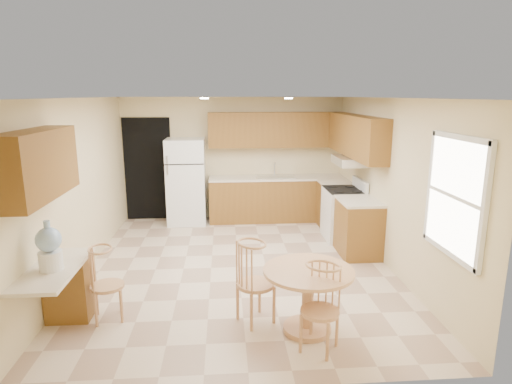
{
  "coord_description": "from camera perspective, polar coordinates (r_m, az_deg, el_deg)",
  "views": [
    {
      "loc": [
        -0.19,
        -6.05,
        2.55
      ],
      "look_at": [
        0.29,
        0.3,
        1.09
      ],
      "focal_mm": 30.0,
      "sensor_mm": 36.0,
      "label": 1
    }
  ],
  "objects": [
    {
      "name": "floor",
      "position": [
        6.56,
        -2.33,
        -9.96
      ],
      "size": [
        5.5,
        5.5,
        0.0
      ],
      "primitive_type": "plane",
      "color": "beige",
      "rests_on": "ground"
    },
    {
      "name": "ceiling",
      "position": [
        6.05,
        -2.55,
        12.43
      ],
      "size": [
        4.5,
        5.5,
        0.02
      ],
      "primitive_type": "cube",
      "color": "white",
      "rests_on": "wall_back"
    },
    {
      "name": "wall_back",
      "position": [
        8.89,
        -3.04,
        4.48
      ],
      "size": [
        4.5,
        0.02,
        2.5
      ],
      "primitive_type": "cube",
      "color": "beige",
      "rests_on": "floor"
    },
    {
      "name": "wall_front",
      "position": [
        3.55,
        -0.91,
        -8.56
      ],
      "size": [
        4.5,
        0.02,
        2.5
      ],
      "primitive_type": "cube",
      "color": "beige",
      "rests_on": "floor"
    },
    {
      "name": "wall_left",
      "position": [
        6.52,
        -22.62,
        0.4
      ],
      "size": [
        0.02,
        5.5,
        2.5
      ],
      "primitive_type": "cube",
      "color": "beige",
      "rests_on": "floor"
    },
    {
      "name": "wall_right",
      "position": [
        6.65,
        17.34,
        1.04
      ],
      "size": [
        0.02,
        5.5,
        2.5
      ],
      "primitive_type": "cube",
      "color": "beige",
      "rests_on": "floor"
    },
    {
      "name": "doorway",
      "position": [
        9.04,
        -14.19,
        2.96
      ],
      "size": [
        0.9,
        0.02,
        2.1
      ],
      "primitive_type": "cube",
      "color": "black",
      "rests_on": "floor"
    },
    {
      "name": "base_cab_back",
      "position": [
        8.82,
        2.76,
        -0.99
      ],
      "size": [
        2.75,
        0.6,
        0.87
      ],
      "primitive_type": "cube",
      "color": "brown",
      "rests_on": "floor"
    },
    {
      "name": "counter_back",
      "position": [
        8.72,
        2.8,
        1.91
      ],
      "size": [
        2.75,
        0.63,
        0.04
      ],
      "primitive_type": "cube",
      "color": "beige",
      "rests_on": "base_cab_back"
    },
    {
      "name": "base_cab_right_a",
      "position": [
        8.45,
        10.51,
        -1.81
      ],
      "size": [
        0.6,
        0.59,
        0.87
      ],
      "primitive_type": "cube",
      "color": "brown",
      "rests_on": "floor"
    },
    {
      "name": "counter_right_a",
      "position": [
        8.35,
        10.64,
        1.22
      ],
      "size": [
        0.63,
        0.59,
        0.04
      ],
      "primitive_type": "cube",
      "color": "beige",
      "rests_on": "base_cab_right_a"
    },
    {
      "name": "base_cab_right_b",
      "position": [
        7.11,
        13.47,
        -4.76
      ],
      "size": [
        0.6,
        0.8,
        0.87
      ],
      "primitive_type": "cube",
      "color": "brown",
      "rests_on": "floor"
    },
    {
      "name": "counter_right_b",
      "position": [
        6.99,
        13.67,
        -1.2
      ],
      "size": [
        0.63,
        0.8,
        0.04
      ],
      "primitive_type": "cube",
      "color": "beige",
      "rests_on": "base_cab_right_b"
    },
    {
      "name": "upper_cab_back",
      "position": [
        8.72,
        2.76,
        8.28
      ],
      "size": [
        2.75,
        0.33,
        0.7
      ],
      "primitive_type": "cube",
      "color": "brown",
      "rests_on": "wall_back"
    },
    {
      "name": "upper_cab_right",
      "position": [
        7.64,
        13.17,
        7.31
      ],
      "size": [
        0.33,
        2.42,
        0.7
      ],
      "primitive_type": "cube",
      "color": "brown",
      "rests_on": "wall_right"
    },
    {
      "name": "upper_cab_left",
      "position": [
        4.88,
        -27.11,
        3.26
      ],
      "size": [
        0.33,
        1.4,
        0.7
      ],
      "primitive_type": "cube",
      "color": "brown",
      "rests_on": "wall_left"
    },
    {
      "name": "sink",
      "position": [
        8.71,
        2.64,
        2.05
      ],
      "size": [
        0.78,
        0.44,
        0.01
      ],
      "primitive_type": "cube",
      "color": "silver",
      "rests_on": "counter_back"
    },
    {
      "name": "range_hood",
      "position": [
        7.63,
        12.46,
        4.09
      ],
      "size": [
        0.5,
        0.76,
        0.14
      ],
      "primitive_type": "cube",
      "color": "silver",
      "rests_on": "upper_cab_right"
    },
    {
      "name": "desk_pedestal",
      "position": [
        5.51,
        -23.56,
        -11.63
      ],
      "size": [
        0.48,
        0.42,
        0.72
      ],
      "primitive_type": "cube",
      "color": "brown",
      "rests_on": "floor"
    },
    {
      "name": "desk_top",
      "position": [
        5.04,
        -25.36,
        -9.32
      ],
      "size": [
        0.5,
        1.2,
        0.04
      ],
      "primitive_type": "cube",
      "color": "beige",
      "rests_on": "desk_pedestal"
    },
    {
      "name": "window",
      "position": [
        4.96,
        25.05,
        -0.54
      ],
      "size": [
        0.06,
        1.12,
        1.3
      ],
      "color": "white",
      "rests_on": "wall_right"
    },
    {
      "name": "can_light_a",
      "position": [
        7.25,
        -6.9,
        12.3
      ],
      "size": [
        0.14,
        0.14,
        0.02
      ],
      "primitive_type": "cylinder",
      "color": "white",
      "rests_on": "ceiling"
    },
    {
      "name": "can_light_b",
      "position": [
        7.33,
        4.36,
        12.36
      ],
      "size": [
        0.14,
        0.14,
        0.02
      ],
      "primitive_type": "cylinder",
      "color": "white",
      "rests_on": "ceiling"
    },
    {
      "name": "refrigerator",
      "position": [
        8.65,
        -9.26,
        1.41
      ],
      "size": [
        0.75,
        0.73,
        1.7
      ],
      "color": "white",
      "rests_on": "floor"
    },
    {
      "name": "stove",
      "position": [
        7.81,
        11.59,
        -2.81
      ],
      "size": [
        0.65,
        0.76,
        1.09
      ],
      "color": "white",
      "rests_on": "floor"
    },
    {
      "name": "dining_table",
      "position": [
        4.77,
        6.95,
        -12.98
      ],
      "size": [
        0.98,
        0.98,
        0.72
      ],
      "rotation": [
        0.0,
        0.0,
        -0.12
      ],
      "color": "tan",
      "rests_on": "floor"
    },
    {
      "name": "chair_table_a",
      "position": [
        4.8,
        0.03,
        -11.29
      ],
      "size": [
        0.42,
        0.54,
        0.95
      ],
      "rotation": [
        0.0,
        0.0,
        -1.08
      ],
      "color": "tan",
      "rests_on": "floor"
    },
    {
      "name": "chair_table_b",
      "position": [
        4.36,
        8.81,
        -14.61
      ],
      "size": [
        0.39,
        0.46,
        0.89
      ],
      "rotation": [
        0.0,
        0.0,
        2.56
      ],
      "color": "tan",
      "rests_on": "floor"
    },
    {
      "name": "chair_desk",
      "position": [
        5.16,
        -19.54,
        -10.94
      ],
      "size": [
        0.38,
        0.49,
        0.86
      ],
      "rotation": [
        0.0,
        0.0,
        -1.33
      ],
      "color": "tan",
      "rests_on": "floor"
    },
    {
      "name": "water_crock",
      "position": [
        4.91,
        -25.84,
        -6.71
      ],
      "size": [
        0.26,
        0.26,
        0.53
      ],
      "color": "white",
      "rests_on": "desk_top"
    }
  ]
}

